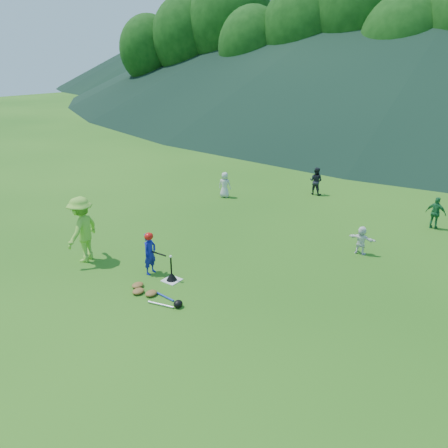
# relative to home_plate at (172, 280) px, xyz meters

# --- Properties ---
(ground) EXTENTS (120.00, 120.00, 0.00)m
(ground) POSITION_rel_home_plate_xyz_m (0.00, 0.00, -0.01)
(ground) COLOR #215B14
(ground) RESTS_ON ground
(home_plate) EXTENTS (0.45, 0.45, 0.02)m
(home_plate) POSITION_rel_home_plate_xyz_m (0.00, 0.00, 0.00)
(home_plate) COLOR silver
(home_plate) RESTS_ON ground
(baseball) EXTENTS (0.08, 0.08, 0.08)m
(baseball) POSITION_rel_home_plate_xyz_m (0.00, 0.00, 0.73)
(baseball) COLOR white
(baseball) RESTS_ON batting_tee
(batter_child) EXTENTS (0.32, 0.46, 1.22)m
(batter_child) POSITION_rel_home_plate_xyz_m (-0.79, -0.01, 0.60)
(batter_child) COLOR #151E96
(batter_child) RESTS_ON ground
(adult_coach) EXTENTS (1.13, 1.47, 2.01)m
(adult_coach) POSITION_rel_home_plate_xyz_m (-3.02, -0.55, 1.00)
(adult_coach) COLOR #80C73A
(adult_coach) RESTS_ON ground
(fielder_a) EXTENTS (0.63, 0.51, 1.12)m
(fielder_a) POSITION_rel_home_plate_xyz_m (-3.25, 7.10, 0.55)
(fielder_a) COLOR silver
(fielder_a) RESTS_ON ground
(fielder_b) EXTENTS (0.62, 0.49, 1.24)m
(fielder_b) POSITION_rel_home_plate_xyz_m (-0.18, 9.80, 0.61)
(fielder_b) COLOR black
(fielder_b) RESTS_ON ground
(fielder_c) EXTENTS (0.71, 0.35, 1.18)m
(fielder_c) POSITION_rel_home_plate_xyz_m (5.07, 8.44, 0.58)
(fielder_c) COLOR #206C38
(fielder_c) RESTS_ON ground
(fielder_d) EXTENTS (0.86, 0.28, 0.92)m
(fielder_d) POSITION_rel_home_plate_xyz_m (3.65, 4.78, 0.45)
(fielder_d) COLOR white
(fielder_d) RESTS_ON ground
(batting_tee) EXTENTS (0.30, 0.30, 0.68)m
(batting_tee) POSITION_rel_home_plate_xyz_m (0.00, 0.00, 0.12)
(batting_tee) COLOR black
(batting_tee) RESTS_ON home_plate
(batter_gear) EXTENTS (0.73, 0.26, 0.58)m
(batter_gear) POSITION_rel_home_plate_xyz_m (-0.76, -0.01, 1.10)
(batter_gear) COLOR red
(batter_gear) RESTS_ON ground
(equipment_pile) EXTENTS (1.80, 0.60, 0.19)m
(equipment_pile) POSITION_rel_home_plate_xyz_m (0.11, -0.93, 0.06)
(equipment_pile) COLOR olive
(equipment_pile) RESTS_ON ground
(outfield_fence) EXTENTS (70.07, 0.08, 1.33)m
(outfield_fence) POSITION_rel_home_plate_xyz_m (0.00, 28.00, 0.69)
(outfield_fence) COLOR gray
(outfield_fence) RESTS_ON ground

